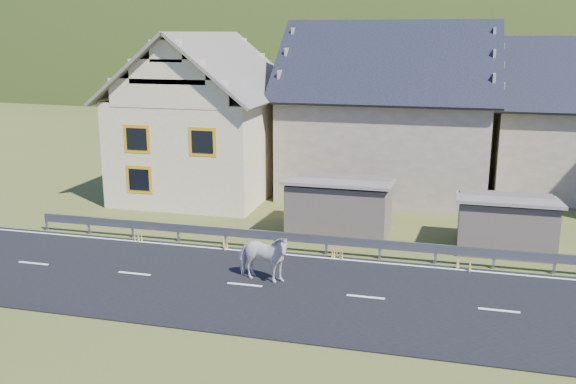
# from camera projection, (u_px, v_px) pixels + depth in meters

# --- Properties ---
(ground) EXTENTS (160.00, 160.00, 0.00)m
(ground) POSITION_uv_depth(u_px,v_px,m) (366.00, 298.00, 20.14)
(ground) COLOR #404D21
(ground) RESTS_ON ground
(road) EXTENTS (60.00, 7.00, 0.04)m
(road) POSITION_uv_depth(u_px,v_px,m) (366.00, 298.00, 20.14)
(road) COLOR black
(road) RESTS_ON ground
(lane_markings) EXTENTS (60.00, 6.60, 0.01)m
(lane_markings) POSITION_uv_depth(u_px,v_px,m) (366.00, 297.00, 20.13)
(lane_markings) COLOR silver
(lane_markings) RESTS_ON road
(guardrail) EXTENTS (28.10, 0.09, 0.75)m
(guardrail) POSITION_uv_depth(u_px,v_px,m) (380.00, 245.00, 23.46)
(guardrail) COLOR #93969B
(guardrail) RESTS_ON ground
(shed_left) EXTENTS (4.30, 3.30, 2.40)m
(shed_left) POSITION_uv_depth(u_px,v_px,m) (340.00, 207.00, 26.47)
(shed_left) COLOR #6A5F51
(shed_left) RESTS_ON ground
(shed_right) EXTENTS (3.80, 2.90, 2.20)m
(shed_right) POSITION_uv_depth(u_px,v_px,m) (506.00, 225.00, 24.43)
(shed_right) COLOR #6A5F51
(shed_right) RESTS_ON ground
(house_cream) EXTENTS (7.80, 9.80, 8.30)m
(house_cream) POSITION_uv_depth(u_px,v_px,m) (206.00, 108.00, 32.80)
(house_cream) COLOR beige
(house_cream) RESTS_ON ground
(house_stone_a) EXTENTS (10.80, 9.80, 8.90)m
(house_stone_a) POSITION_uv_depth(u_px,v_px,m) (389.00, 101.00, 33.35)
(house_stone_a) COLOR tan
(house_stone_a) RESTS_ON ground
(mountain) EXTENTS (440.00, 280.00, 260.00)m
(mountain) POSITION_uv_depth(u_px,v_px,m) (463.00, 129.00, 192.77)
(mountain) COLOR #243F18
(mountain) RESTS_ON ground
(conifer_patch) EXTENTS (76.00, 50.00, 28.00)m
(conifer_patch) POSITION_uv_depth(u_px,v_px,m) (179.00, 43.00, 135.43)
(conifer_patch) COLOR black
(conifer_patch) RESTS_ON ground
(horse) EXTENTS (1.19, 2.10, 1.68)m
(horse) POSITION_uv_depth(u_px,v_px,m) (263.00, 257.00, 21.24)
(horse) COLOR beige
(horse) RESTS_ON road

